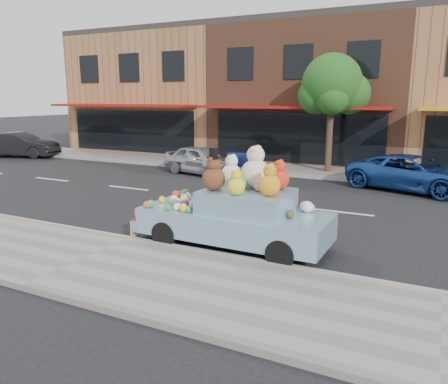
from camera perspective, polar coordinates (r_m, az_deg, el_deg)
The scene contains 12 objects.
ground at distance 14.75m, azimuth -0.12°, elevation -0.90°, with size 120.00×120.00×0.00m, color black.
near_sidewalk at distance 9.60m, azimuth -17.87°, elevation -8.49°, with size 60.00×3.00×0.12m, color gray.
far_sidewalk at distance 20.65m, azimuth 7.95°, elevation 2.97°, with size 60.00×3.00×0.12m, color gray.
near_kerb at distance 10.65m, azimuth -12.26°, elevation -6.07°, with size 60.00×0.12×0.13m, color gray.
far_kerb at distance 19.25m, azimuth 6.53°, elevation 2.35°, with size 60.00×0.12×0.13m, color gray.
storefront_left at distance 29.75m, azimuth -7.29°, elevation 12.75°, with size 10.00×9.80×7.30m.
storefront_mid at distance 25.64m, azimuth 12.19°, elevation 12.66°, with size 10.00×9.80×7.30m.
street_tree at distance 19.89m, azimuth 14.01°, elevation 12.89°, with size 3.00×2.70×5.22m.
car_silver at distance 19.38m, azimuth -2.95°, elevation 4.19°, with size 1.50×3.73×1.27m, color #ACADB1.
car_blue at distance 17.35m, azimuth 23.48°, elevation 2.27°, with size 2.15×4.67×1.30m, color #1B4396.
car_dark at distance 27.52m, azimuth -25.06°, elevation 5.60°, with size 1.48×4.24×1.40m, color black.
art_car at distance 9.93m, azimuth 1.60°, elevation -2.60°, with size 4.51×1.83×2.31m.
Camera 1 is at (6.40, -12.85, 3.38)m, focal length 35.00 mm.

